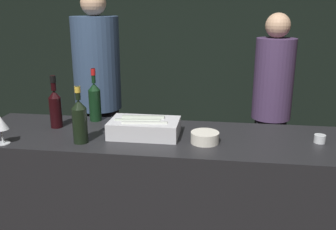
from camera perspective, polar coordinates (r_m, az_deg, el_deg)
name	(u,v)px	position (r m, az deg, el deg)	size (l,w,h in m)	color
wall_back_chalkboard	(196,35)	(4.46, 4.33, 12.11)	(6.40, 0.06, 2.80)	black
bar_counter	(167,210)	(2.43, -0.11, -14.27)	(2.37, 0.64, 0.99)	black
ice_bin_with_bottles	(144,127)	(2.21, -3.70, -1.82)	(0.41, 0.25, 0.11)	silver
bowl_white	(205,137)	(2.12, 5.64, -3.37)	(0.16, 0.16, 0.06)	silver
wine_glass	(0,123)	(2.26, -24.18, -1.18)	(0.09, 0.09, 0.16)	silver
candle_votive	(320,139)	(2.27, 22.11, -3.37)	(0.06, 0.06, 0.05)	silver
champagne_bottle	(80,120)	(2.13, -13.32, -0.73)	(0.08, 0.08, 0.32)	black
red_wine_bottle_burgundy	(95,100)	(2.52, -11.10, 2.20)	(0.08, 0.08, 0.35)	black
red_wine_bottle_black_foil	(55,106)	(2.44, -16.81, 1.26)	(0.08, 0.08, 0.33)	black
person_in_hoodie	(272,99)	(3.44, 15.56, 2.40)	(0.34, 0.34, 1.68)	black
person_blond_tee	(98,89)	(3.31, -10.64, 3.92)	(0.40, 0.40, 1.86)	black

